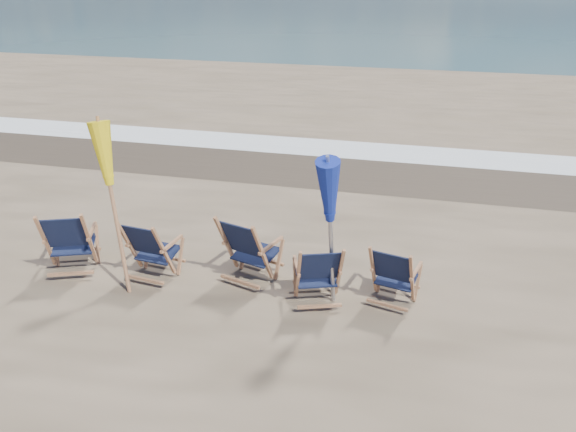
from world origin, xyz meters
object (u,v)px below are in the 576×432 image
Objects in this scene: beach_chair_3 at (340,275)px; umbrella_yellow at (108,164)px; beach_chair_2 at (263,256)px; beach_chair_4 at (412,281)px; beach_chair_1 at (164,254)px; beach_chair_0 at (90,242)px; umbrella_blue at (333,191)px.

umbrella_yellow is at bearing -15.98° from beach_chair_3.
umbrella_yellow is (-1.98, -0.34, 1.30)m from beach_chair_2.
beach_chair_2 is at bearing 11.60° from beach_chair_4.
umbrella_yellow is (-0.60, -0.14, 1.34)m from beach_chair_1.
beach_chair_2 reaches higher than beach_chair_1.
beach_chair_2 is 0.46× the size of umbrella_yellow.
umbrella_blue reaches higher than beach_chair_0.
beach_chair_2 is at bearing -27.73° from beach_chair_3.
beach_chair_2 is (2.58, 0.16, 0.00)m from beach_chair_0.
umbrella_yellow is at bearing 17.53° from beach_chair_4.
beach_chair_3 is (2.49, 0.04, -0.02)m from beach_chair_1.
beach_chair_1 is (1.19, -0.04, -0.03)m from beach_chair_0.
beach_chair_3 is at bearing -172.23° from beach_chair_1.
beach_chair_1 is 0.45× the size of umbrella_blue.
beach_chair_2 is 1.12m from beach_chair_3.
umbrella_yellow is (-4.02, -0.27, 1.37)m from beach_chair_4.
beach_chair_2 reaches higher than beach_chair_3.
beach_chair_0 is 1.45m from umbrella_yellow.
beach_chair_2 is at bearing 162.55° from beach_chair_0.
umbrella_blue is (-1.05, -0.22, 1.26)m from beach_chair_4.
beach_chair_1 is 1.40m from beach_chair_2.
beach_chair_0 is 4.62m from beach_chair_4.
beach_chair_4 is at bearing 160.00° from beach_chair_0.
beach_chair_0 is at bearing 5.19° from beach_chair_1.
beach_chair_2 is 2.39m from umbrella_yellow.
beach_chair_3 is at bearing 48.89° from umbrella_blue.
beach_chair_1 is at bearing -18.45° from beach_chair_3.
beach_chair_0 reaches higher than beach_chair_4.
beach_chair_4 is at bearing 166.08° from beach_chair_3.
beach_chair_1 reaches higher than beach_chair_3.
beach_chair_2 reaches higher than beach_chair_4.
umbrella_blue is at bearing -179.26° from beach_chair_2.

